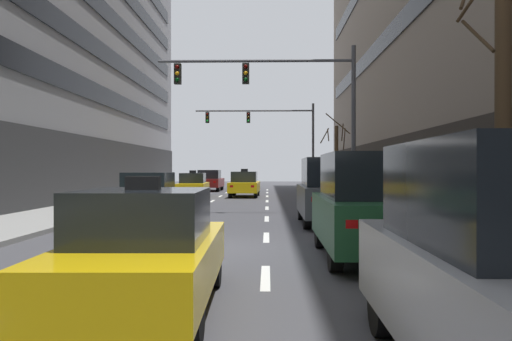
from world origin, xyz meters
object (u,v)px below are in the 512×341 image
(car_driving_1, at_px, (149,195))
(taxi_driving_3, at_px, (245,184))
(street_tree_0, at_px, (502,110))
(traffic_signal_1, at_px, (273,129))
(traffic_signal_0, at_px, (287,96))
(street_tree_1, at_px, (336,156))
(taxi_driving_4, at_px, (146,251))
(pedestrian_1, at_px, (399,186))
(car_driving_2, at_px, (210,181))
(car_parked_2, at_px, (329,191))
(taxi_driving_0, at_px, (193,185))
(pedestrian_0, at_px, (427,198))
(car_parked_0, at_px, (511,266))
(car_parked_1, at_px, (366,206))

(car_driving_1, distance_m, taxi_driving_3, 13.87)
(street_tree_0, bearing_deg, car_driving_1, 133.85)
(traffic_signal_1, bearing_deg, traffic_signal_0, -88.69)
(street_tree_0, xyz_separation_m, street_tree_1, (-0.01, 23.55, -0.35))
(taxi_driving_4, relative_size, pedestrian_1, 2.74)
(car_driving_2, height_order, car_parked_2, car_parked_2)
(taxi_driving_0, distance_m, pedestrian_0, 21.24)
(taxi_driving_4, bearing_deg, car_parked_0, -31.63)
(car_driving_1, distance_m, car_parked_0, 16.60)
(car_driving_2, xyz_separation_m, pedestrian_1, (10.99, -17.89, 0.19))
(traffic_signal_0, height_order, street_tree_1, traffic_signal_0)
(traffic_signal_1, relative_size, pedestrian_1, 5.83)
(car_parked_1, distance_m, traffic_signal_1, 28.63)
(car_parked_0, xyz_separation_m, car_parked_1, (0.00, 6.19, 0.04))
(taxi_driving_4, xyz_separation_m, car_parked_2, (3.67, 10.33, 0.32))
(car_driving_2, xyz_separation_m, pedestrian_0, (8.98, -28.29, 0.26))
(car_parked_2, distance_m, traffic_signal_0, 5.39)
(car_driving_2, relative_size, traffic_signal_1, 0.51)
(pedestrian_1, bearing_deg, taxi_driving_4, -114.60)
(traffic_signal_1, height_order, street_tree_1, traffic_signal_1)
(car_driving_2, xyz_separation_m, car_parked_1, (6.89, -30.94, 0.24))
(taxi_driving_4, height_order, street_tree_0, street_tree_0)
(taxi_driving_3, distance_m, car_parked_0, 28.93)
(street_tree_0, bearing_deg, taxi_driving_4, -151.78)
(car_driving_2, relative_size, traffic_signal_0, 0.58)
(car_driving_2, bearing_deg, pedestrian_0, -72.39)
(street_tree_0, bearing_deg, street_tree_1, 90.02)
(car_parked_0, height_order, car_parked_1, car_parked_1)
(car_parked_0, bearing_deg, taxi_driving_0, 103.85)
(car_driving_1, bearing_deg, street_tree_1, 56.57)
(car_driving_2, height_order, traffic_signal_0, traffic_signal_0)
(taxi_driving_4, distance_m, pedestrian_0, 8.76)
(car_parked_1, bearing_deg, pedestrian_1, 72.55)
(car_parked_2, xyz_separation_m, street_tree_1, (2.51, 16.55, 1.57))
(car_driving_2, relative_size, street_tree_0, 0.75)
(traffic_signal_0, bearing_deg, taxi_driving_0, 115.56)
(car_parked_1, relative_size, pedestrian_0, 2.70)
(car_parked_1, distance_m, pedestrian_0, 3.38)
(car_parked_2, bearing_deg, pedestrian_1, 58.36)
(street_tree_0, distance_m, pedestrian_1, 13.90)
(pedestrian_0, bearing_deg, taxi_driving_0, 115.11)
(traffic_signal_1, height_order, pedestrian_0, traffic_signal_1)
(car_driving_1, height_order, traffic_signal_1, traffic_signal_1)
(car_parked_1, bearing_deg, car_driving_2, 102.55)
(taxi_driving_0, height_order, car_driving_1, taxi_driving_0)
(car_driving_2, height_order, car_parked_1, car_parked_1)
(car_driving_1, xyz_separation_m, street_tree_0, (9.22, -9.60, 2.18))
(car_parked_2, distance_m, traffic_signal_1, 22.32)
(car_driving_1, xyz_separation_m, taxi_driving_4, (3.03, -12.92, -0.06))
(street_tree_0, height_order, street_tree_1, street_tree_0)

